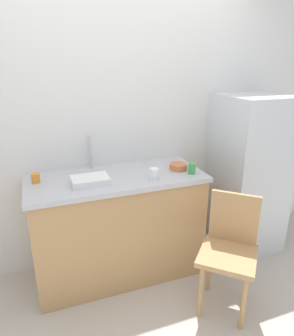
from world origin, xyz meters
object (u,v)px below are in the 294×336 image
Objects in this scene: cup_orange at (36,178)px; refrigerator at (247,175)px; dish_tray at (90,180)px; cup_white at (154,174)px; cup_green at (192,168)px; terracotta_bowl at (178,167)px; chair at (229,248)px.

refrigerator is at bearing -2.17° from cup_orange.
cup_white is (0.49, -0.08, 0.02)m from dish_tray.
cup_white is at bearing 179.69° from cup_green.
cup_white is at bearing -9.70° from dish_tray.
cup_white is 0.94× the size of cup_green.
terracotta_bowl is 1.77× the size of cup_white.
cup_white reaches higher than dish_tray.
refrigerator is 0.80m from terracotta_bowl.
refrigerator is at bearing 3.09° from terracotta_bowl.
chair is (-0.64, -0.66, -0.26)m from refrigerator.
terracotta_bowl is at bearing 3.27° from dish_tray.
chair is 0.79m from cup_white.
refrigerator is 1.94m from cup_orange.
chair is at bearing -50.10° from cup_white.
cup_green reaches higher than dish_tray.
chair is 3.18× the size of dish_tray.
cup_white is at bearing 172.92° from chair.
chair is 1.55m from cup_orange.
cup_white is 0.91m from cup_orange.
dish_tray is 1.86× the size of terracotta_bowl.
terracotta_bowl is 1.66× the size of cup_green.
cup_white is at bearing -154.98° from terracotta_bowl.
cup_orange is at bearing 168.61° from cup_green.
dish_tray is 0.42m from cup_orange.
dish_tray is at bearing -169.50° from chair.
cup_orange is at bearing 174.31° from terracotta_bowl.
terracotta_bowl is 2.06× the size of cup_orange.
cup_white reaches higher than terracotta_bowl.
refrigerator is 1.08m from cup_white.
terracotta_bowl reaches higher than dish_tray.
cup_orange is (-0.39, 0.16, 0.01)m from dish_tray.
cup_white is 0.33m from cup_green.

